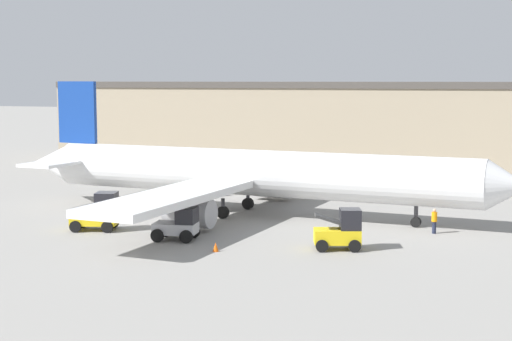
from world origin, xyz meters
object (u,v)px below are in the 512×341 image
Objects in this scene: ground_crew_worker at (434,220)px; pushback_tug at (179,225)px; belt_loader_truck at (341,231)px; airplane at (244,174)px; safety_cone_near at (216,247)px; baggage_tug at (98,213)px.

pushback_tug reaches higher than ground_crew_worker.
pushback_tug is (-10.25, -0.68, -0.15)m from belt_loader_truck.
pushback_tug is (-0.58, -10.33, -2.10)m from airplane.
ground_crew_worker reaches higher than safety_cone_near.
airplane is 11.73m from baggage_tug.
ground_crew_worker is 0.54× the size of belt_loader_truck.
safety_cone_near is at bearing 116.06° from ground_crew_worker.
belt_loader_truck is 1.05× the size of pushback_tug.
airplane reaches higher than pushback_tug.
belt_loader_truck is (-4.67, -6.84, 0.24)m from ground_crew_worker.
belt_loader_truck is (9.66, -9.65, -1.96)m from airplane.
pushback_tug is at bearing -88.98° from airplane.
airplane is at bearing 36.14° from baggage_tug.
baggage_tug is 6.60m from pushback_tug.
baggage_tug reaches higher than safety_cone_near.
ground_crew_worker is at bearing 40.58° from safety_cone_near.
baggage_tug is 6.16× the size of safety_cone_near.
airplane is 13.26m from safety_cone_near.
baggage_tug is 16.75m from belt_loader_truck.
airplane reaches higher than ground_crew_worker.
belt_loader_truck reaches higher than safety_cone_near.
belt_loader_truck reaches higher than ground_crew_worker.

